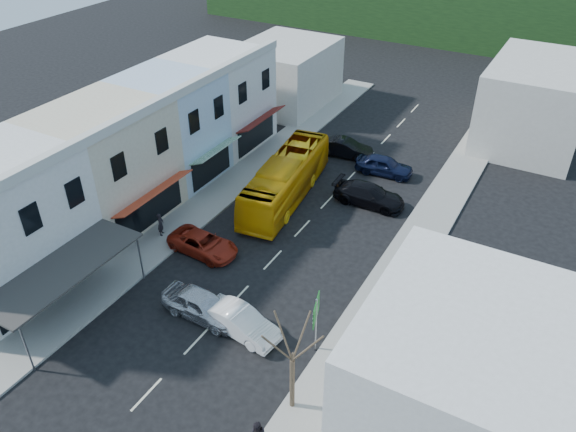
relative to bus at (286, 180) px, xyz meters
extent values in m
plane|color=black|center=(2.94, -10.93, -1.55)|extent=(120.00, 120.00, 0.00)
cube|color=gray|center=(-4.56, -0.93, -1.48)|extent=(3.00, 52.00, 0.15)
cube|color=gray|center=(10.44, -0.93, -1.48)|extent=(3.00, 52.00, 0.15)
cube|color=#5B1611|center=(-5.46, -16.43, 1.50)|extent=(1.30, 7.65, 0.08)
cube|color=#C4B598|center=(-9.56, -7.93, 2.45)|extent=(7.00, 8.00, 8.00)
cube|color=#B4381E|center=(-5.46, -7.93, 1.50)|extent=(1.30, 6.80, 0.08)
cube|color=#A6BBD1|center=(-9.56, -0.93, 2.45)|extent=(7.00, 6.00, 8.00)
cube|color=#195926|center=(-5.46, -0.93, 1.50)|extent=(1.30, 5.10, 0.08)
cube|color=silver|center=(-9.56, 5.57, 2.45)|extent=(7.00, 7.00, 8.00)
cube|color=#5B1611|center=(-5.46, 5.57, 1.50)|extent=(1.30, 5.95, 0.08)
cube|color=silver|center=(16.44, -14.93, 2.45)|extent=(8.00, 9.00, 8.00)
cube|color=#B7B2A8|center=(-9.06, 16.07, 1.45)|extent=(8.00, 10.00, 6.00)
cube|color=#B7B2A8|center=(13.94, 19.07, 1.95)|extent=(8.00, 12.00, 7.00)
imported|color=#EDA60C|center=(0.00, 0.00, 0.00)|extent=(4.01, 11.83, 3.10)
imported|color=silver|center=(2.08, -13.20, -0.85)|extent=(4.44, 1.90, 1.40)
imported|color=silver|center=(4.67, -13.23, -0.85)|extent=(4.60, 2.38, 1.40)
imported|color=maroon|center=(-1.39, -8.40, -0.85)|extent=(4.70, 2.16, 1.40)
imported|color=black|center=(5.71, 2.25, -0.85)|extent=(4.55, 1.97, 1.40)
imported|color=black|center=(5.05, 7.00, -0.85)|extent=(4.52, 2.13, 1.40)
imported|color=black|center=(1.05, 8.30, -0.85)|extent=(4.58, 2.30, 1.40)
imported|color=black|center=(-4.91, -8.33, -0.55)|extent=(0.61, 0.71, 1.70)
camera|label=1|loc=(17.54, -31.05, 20.64)|focal=35.00mm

